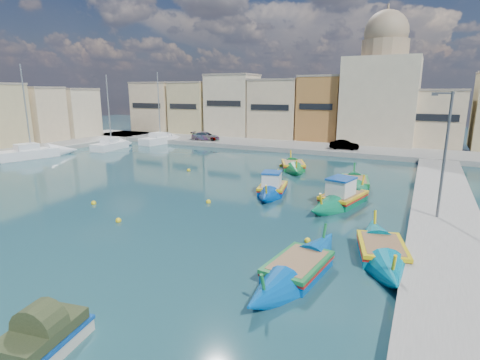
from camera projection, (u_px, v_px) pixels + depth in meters
The scene contains 18 objects.
ground at pixel (148, 212), 25.38m from camera, with size 160.00×160.00×0.00m, color #14333E.
east_quay at pixel (450, 261), 17.56m from camera, with size 4.00×70.00×0.50m, color gray.
north_quay at pixel (296, 147), 53.21m from camera, with size 80.00×8.00×0.60m, color gray.
north_townhouses at pixel (355, 112), 55.66m from camera, with size 83.20×7.87×10.19m.
church_block at pixel (381, 88), 53.99m from camera, with size 10.00×10.00×19.10m.
quay_street_lamp at pixel (444, 155), 22.08m from camera, with size 1.18×0.16×8.00m.
parked_cars at pixel (240, 138), 55.20m from camera, with size 25.30×2.54×1.28m.
luzzu_turquoise_cabin at pixel (343, 199), 27.27m from camera, with size 4.37×9.98×3.13m.
luzzu_blue_cabin at pixel (272, 189), 30.14m from camera, with size 3.51×8.15×2.81m.
luzzu_cyan_mid at pixel (355, 184), 31.97m from camera, with size 3.82×9.32×2.68m.
luzzu_green at pixel (293, 166), 39.33m from camera, with size 5.38×8.56×2.65m.
luzzu_blue_south at pixel (298, 269), 16.73m from camera, with size 3.08×8.99×2.54m.
luzzu_cyan_south at pixel (382, 252), 18.49m from camera, with size 4.02×8.48×2.56m.
tender_near at pixel (42, 340), 11.65m from camera, with size 2.16×3.26×1.48m.
yacht_north at pixel (167, 140), 59.78m from camera, with size 3.50×8.99×11.69m.
yacht_midnorth at pixel (117, 145), 54.01m from camera, with size 3.11×7.96×11.02m.
yacht_mid at pixel (45, 153), 47.08m from camera, with size 4.98×9.85×12.00m.
mooring_buoys at pixel (203, 194), 29.65m from camera, with size 16.66×21.69×0.36m.
Camera 1 is at (16.32, -18.90, 8.03)m, focal length 28.00 mm.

